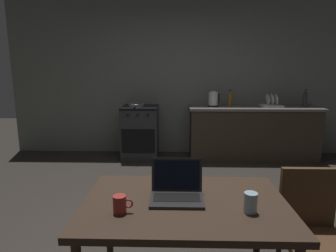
# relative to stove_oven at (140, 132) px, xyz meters

# --- Properties ---
(ground_plane) EXTENTS (12.00, 12.00, 0.00)m
(ground_plane) POSITION_rel_stove_oven_xyz_m (0.59, -2.26, -0.44)
(ground_plane) COLOR #2D2823
(back_wall) EXTENTS (6.40, 0.10, 2.72)m
(back_wall) POSITION_rel_stove_oven_xyz_m (0.89, 0.35, 0.92)
(back_wall) COLOR slate
(back_wall) RESTS_ON ground_plane
(kitchen_counter) EXTENTS (2.16, 0.64, 0.89)m
(kitchen_counter) POSITION_rel_stove_oven_xyz_m (1.91, 0.00, 0.00)
(kitchen_counter) COLOR #382D23
(kitchen_counter) RESTS_ON ground_plane
(stove_oven) EXTENTS (0.60, 0.62, 0.89)m
(stove_oven) POSITION_rel_stove_oven_xyz_m (0.00, 0.00, 0.00)
(stove_oven) COLOR #2D2D30
(stove_oven) RESTS_ON ground_plane
(dining_table) EXTENTS (1.22, 0.81, 0.75)m
(dining_table) POSITION_rel_stove_oven_xyz_m (0.66, -3.25, 0.23)
(dining_table) COLOR #332319
(dining_table) RESTS_ON ground_plane
(chair) EXTENTS (0.40, 0.40, 0.87)m
(chair) POSITION_rel_stove_oven_xyz_m (1.51, -3.10, 0.06)
(chair) COLOR #4C331E
(chair) RESTS_ON ground_plane
(laptop) EXTENTS (0.32, 0.27, 0.22)m
(laptop) POSITION_rel_stove_oven_xyz_m (0.62, -3.21, 0.35)
(laptop) COLOR #232326
(laptop) RESTS_ON dining_table
(electric_kettle) EXTENTS (0.18, 0.16, 0.26)m
(electric_kettle) POSITION_rel_stove_oven_xyz_m (1.23, 0.00, 0.57)
(electric_kettle) COLOR black
(electric_kettle) RESTS_ON kitchen_counter
(bottle) EXTENTS (0.07, 0.07, 0.30)m
(bottle) POSITION_rel_stove_oven_xyz_m (2.72, -0.05, 0.59)
(bottle) COLOR #2D2D33
(bottle) RESTS_ON kitchen_counter
(frying_pan) EXTENTS (0.27, 0.44, 0.05)m
(frying_pan) POSITION_rel_stove_oven_xyz_m (-0.06, -0.03, 0.47)
(frying_pan) COLOR gray
(frying_pan) RESTS_ON stove_oven
(coffee_mug) EXTENTS (0.11, 0.07, 0.10)m
(coffee_mug) POSITION_rel_stove_oven_xyz_m (0.30, -3.40, 0.35)
(coffee_mug) COLOR #9E2D28
(coffee_mug) RESTS_ON dining_table
(drinking_glass) EXTENTS (0.07, 0.07, 0.11)m
(drinking_glass) POSITION_rel_stove_oven_xyz_m (1.02, -3.38, 0.36)
(drinking_glass) COLOR #99B7C6
(drinking_glass) RESTS_ON dining_table
(dish_rack) EXTENTS (0.34, 0.26, 0.21)m
(dish_rack) POSITION_rel_stove_oven_xyz_m (2.20, 0.00, 0.49)
(dish_rack) COLOR silver
(dish_rack) RESTS_ON kitchen_counter
(bottle_b) EXTENTS (0.07, 0.07, 0.27)m
(bottle_b) POSITION_rel_stove_oven_xyz_m (1.52, 0.08, 0.57)
(bottle_b) COLOR #8C601E
(bottle_b) RESTS_ON kitchen_counter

